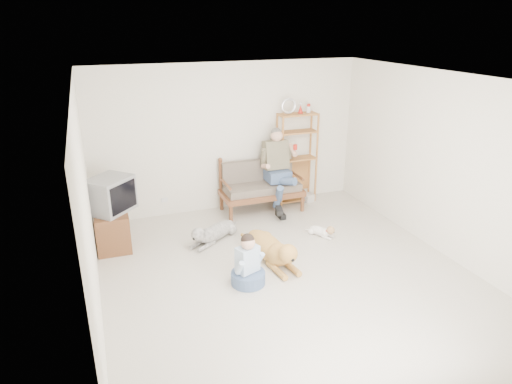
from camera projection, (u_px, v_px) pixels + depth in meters
name	position (u px, v px, depth m)	size (l,w,h in m)	color
floor	(288.00, 276.00, 6.40)	(5.50, 5.50, 0.00)	beige
ceiling	(294.00, 80.00, 5.45)	(5.50, 5.50, 0.00)	white
wall_back	(229.00, 138.00, 8.34)	(5.00, 5.00, 0.00)	silver
wall_front	(438.00, 300.00, 3.51)	(5.00, 5.00, 0.00)	silver
wall_left	(88.00, 212.00, 5.11)	(5.50, 5.50, 0.00)	silver
wall_right	(445.00, 166.00, 6.74)	(5.50, 5.50, 0.00)	silver
loveseat	(261.00, 185.00, 8.50)	(1.50, 0.71, 0.95)	brown
man	(279.00, 175.00, 8.33)	(0.59, 0.84, 1.36)	slate
etagere	(296.00, 157.00, 8.74)	(0.78, 0.34, 2.05)	#AB6A35
book_stack	(309.00, 197.00, 9.03)	(0.23, 0.17, 0.15)	white
tv_stand	(112.00, 227.00, 7.20)	(0.52, 0.91, 0.60)	brown
crt_tv	(110.00, 195.00, 6.96)	(0.82, 0.82, 0.54)	gray
wall_outlet	(164.00, 200.00, 8.29)	(0.12, 0.02, 0.08)	silver
golden_retriever	(271.00, 249.00, 6.75)	(0.52, 1.55, 0.47)	#BE8442
shaggy_dog	(213.00, 233.00, 7.38)	(1.01, 0.79, 0.36)	white
terrier	(323.00, 231.00, 7.55)	(0.36, 0.51, 0.22)	white
child	(248.00, 266.00, 6.14)	(0.47, 0.47, 0.74)	slate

